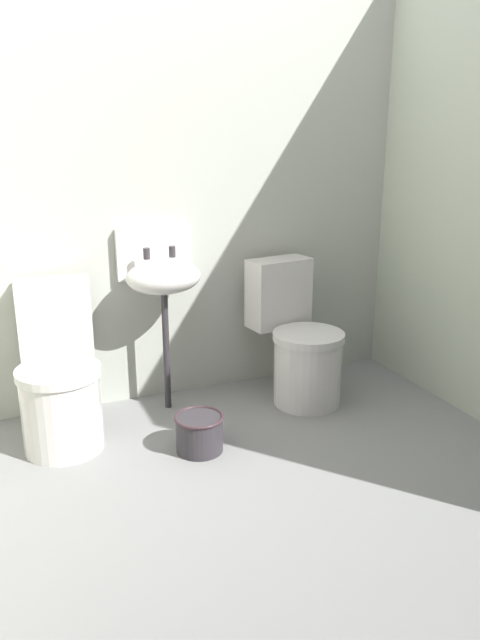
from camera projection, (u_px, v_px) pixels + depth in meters
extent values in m
cube|color=gray|center=(267.00, 502.00, 2.69)|extent=(3.09, 2.79, 0.08)
cube|color=#B3B7AB|center=(173.00, 184.00, 3.41)|extent=(3.09, 0.10, 2.41)
cylinder|color=silver|center=(62.00, 412.00, 3.01)|extent=(0.43, 0.43, 0.38)
cylinder|color=silver|center=(58.00, 372.00, 2.94)|extent=(0.45, 0.45, 0.04)
cube|color=silver|center=(55.00, 318.00, 3.17)|extent=(0.38, 0.22, 0.40)
cylinder|color=silver|center=(307.00, 371.00, 3.51)|extent=(0.43, 0.43, 0.38)
cylinder|color=silver|center=(309.00, 336.00, 3.44)|extent=(0.45, 0.45, 0.04)
cube|color=silver|center=(279.00, 293.00, 3.64)|extent=(0.38, 0.23, 0.40)
cylinder|color=#312E33|center=(166.00, 352.00, 3.41)|extent=(0.04, 0.04, 0.66)
ellipsoid|color=silver|center=(164.00, 277.00, 3.28)|extent=(0.40, 0.32, 0.18)
cube|color=silver|center=(154.00, 253.00, 3.40)|extent=(0.42, 0.04, 0.28)
cylinder|color=#312E33|center=(147.00, 254.00, 3.27)|extent=(0.04, 0.04, 0.06)
cylinder|color=#312E33|center=(172.00, 252.00, 3.32)|extent=(0.04, 0.04, 0.06)
cylinder|color=#312E33|center=(199.00, 434.00, 3.01)|extent=(0.23, 0.23, 0.18)
torus|color=#39272C|center=(199.00, 417.00, 2.99)|extent=(0.24, 0.24, 0.02)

